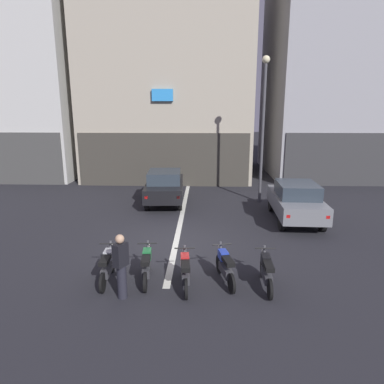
{
  "coord_description": "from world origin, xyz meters",
  "views": [
    {
      "loc": [
        0.98,
        -11.08,
        4.59
      ],
      "look_at": [
        0.5,
        2.0,
        1.4
      ],
      "focal_mm": 32.02,
      "sensor_mm": 36.0,
      "label": 1
    }
  ],
  "objects_px": {
    "car_black_crossing_near": "(165,186)",
    "motorcycle_black_row_rightmost": "(266,271)",
    "motorcycle_blue_row_right_mid": "(225,266)",
    "car_silver_down_street": "(219,164)",
    "motorcycle_silver_row_leftmost": "(107,265)",
    "person_by_motorcycles": "(121,266)",
    "street_lamp": "(263,116)",
    "motorcycle_green_row_left_mid": "(147,265)",
    "motorcycle_red_row_centre": "(185,271)",
    "car_grey_parked_kerbside": "(296,200)"
  },
  "relations": [
    {
      "from": "motorcycle_green_row_left_mid",
      "to": "motorcycle_black_row_rightmost",
      "type": "bearing_deg",
      "value": -4.18
    },
    {
      "from": "car_silver_down_street",
      "to": "motorcycle_red_row_centre",
      "type": "bearing_deg",
      "value": -95.61
    },
    {
      "from": "motorcycle_red_row_centre",
      "to": "motorcycle_blue_row_right_mid",
      "type": "relative_size",
      "value": 1.02
    },
    {
      "from": "car_grey_parked_kerbside",
      "to": "car_silver_down_street",
      "type": "bearing_deg",
      "value": 106.88
    },
    {
      "from": "car_silver_down_street",
      "to": "motorcycle_blue_row_right_mid",
      "type": "relative_size",
      "value": 2.52
    },
    {
      "from": "car_black_crossing_near",
      "to": "motorcycle_green_row_left_mid",
      "type": "height_order",
      "value": "car_black_crossing_near"
    },
    {
      "from": "motorcycle_black_row_rightmost",
      "to": "motorcycle_red_row_centre",
      "type": "bearing_deg",
      "value": -178.25
    },
    {
      "from": "car_silver_down_street",
      "to": "motorcycle_red_row_centre",
      "type": "height_order",
      "value": "car_silver_down_street"
    },
    {
      "from": "car_grey_parked_kerbside",
      "to": "person_by_motorcycles",
      "type": "relative_size",
      "value": 2.49
    },
    {
      "from": "motorcycle_red_row_centre",
      "to": "person_by_motorcycles",
      "type": "distance_m",
      "value": 1.69
    },
    {
      "from": "motorcycle_silver_row_leftmost",
      "to": "person_by_motorcycles",
      "type": "xyz_separation_m",
      "value": [
        0.59,
        -0.83,
        0.4
      ]
    },
    {
      "from": "car_black_crossing_near",
      "to": "motorcycle_blue_row_right_mid",
      "type": "relative_size",
      "value": 2.55
    },
    {
      "from": "street_lamp",
      "to": "motorcycle_red_row_centre",
      "type": "xyz_separation_m",
      "value": [
        -3.28,
        -8.61,
        -3.77
      ]
    },
    {
      "from": "street_lamp",
      "to": "motorcycle_black_row_rightmost",
      "type": "relative_size",
      "value": 4.18
    },
    {
      "from": "car_grey_parked_kerbside",
      "to": "person_by_motorcycles",
      "type": "xyz_separation_m",
      "value": [
        -5.84,
        -6.29,
        -0.03
      ]
    },
    {
      "from": "motorcycle_red_row_centre",
      "to": "motorcycle_blue_row_right_mid",
      "type": "distance_m",
      "value": 1.1
    },
    {
      "from": "car_silver_down_street",
      "to": "motorcycle_green_row_left_mid",
      "type": "distance_m",
      "value": 14.94
    },
    {
      "from": "motorcycle_green_row_left_mid",
      "to": "street_lamp",
      "type": "bearing_deg",
      "value": 62.42
    },
    {
      "from": "motorcycle_silver_row_leftmost",
      "to": "motorcycle_blue_row_right_mid",
      "type": "distance_m",
      "value": 3.19
    },
    {
      "from": "motorcycle_green_row_left_mid",
      "to": "motorcycle_black_row_rightmost",
      "type": "relative_size",
      "value": 1.0
    },
    {
      "from": "motorcycle_green_row_left_mid",
      "to": "motorcycle_red_row_centre",
      "type": "distance_m",
      "value": 1.1
    },
    {
      "from": "car_black_crossing_near",
      "to": "motorcycle_black_row_rightmost",
      "type": "distance_m",
      "value": 8.97
    },
    {
      "from": "motorcycle_blue_row_right_mid",
      "to": "motorcycle_black_row_rightmost",
      "type": "height_order",
      "value": "same"
    },
    {
      "from": "car_black_crossing_near",
      "to": "motorcycle_black_row_rightmost",
      "type": "bearing_deg",
      "value": -66.27
    },
    {
      "from": "car_grey_parked_kerbside",
      "to": "motorcycle_silver_row_leftmost",
      "type": "bearing_deg",
      "value": -139.66
    },
    {
      "from": "motorcycle_blue_row_right_mid",
      "to": "car_grey_parked_kerbside",
      "type": "bearing_deg",
      "value": 59.0
    },
    {
      "from": "car_black_crossing_near",
      "to": "street_lamp",
      "type": "height_order",
      "value": "street_lamp"
    },
    {
      "from": "car_grey_parked_kerbside",
      "to": "motorcycle_blue_row_right_mid",
      "type": "relative_size",
      "value": 2.53
    },
    {
      "from": "motorcycle_blue_row_right_mid",
      "to": "motorcycle_green_row_left_mid",
      "type": "bearing_deg",
      "value": -179.82
    },
    {
      "from": "car_black_crossing_near",
      "to": "motorcycle_red_row_centre",
      "type": "xyz_separation_m",
      "value": [
        1.48,
        -8.27,
        -0.43
      ]
    },
    {
      "from": "car_silver_down_street",
      "to": "person_by_motorcycles",
      "type": "bearing_deg",
      "value": -100.91
    },
    {
      "from": "car_grey_parked_kerbside",
      "to": "motorcycle_red_row_centre",
      "type": "xyz_separation_m",
      "value": [
        -4.3,
        -5.7,
        -0.43
      ]
    },
    {
      "from": "car_black_crossing_near",
      "to": "street_lamp",
      "type": "relative_size",
      "value": 0.6
    },
    {
      "from": "motorcycle_black_row_rightmost",
      "to": "car_grey_parked_kerbside",
      "type": "bearing_deg",
      "value": 68.91
    },
    {
      "from": "motorcycle_silver_row_leftmost",
      "to": "street_lamp",
      "type": "bearing_deg",
      "value": 57.16
    },
    {
      "from": "car_grey_parked_kerbside",
      "to": "motorcycle_black_row_rightmost",
      "type": "bearing_deg",
      "value": -111.09
    },
    {
      "from": "motorcycle_black_row_rightmost",
      "to": "motorcycle_silver_row_leftmost",
      "type": "bearing_deg",
      "value": 177.69
    },
    {
      "from": "car_grey_parked_kerbside",
      "to": "street_lamp",
      "type": "relative_size",
      "value": 0.6
    },
    {
      "from": "motorcycle_silver_row_leftmost",
      "to": "motorcycle_blue_row_right_mid",
      "type": "relative_size",
      "value": 1.02
    },
    {
      "from": "motorcycle_green_row_left_mid",
      "to": "motorcycle_red_row_centre",
      "type": "relative_size",
      "value": 1.0
    },
    {
      "from": "street_lamp",
      "to": "motorcycle_silver_row_leftmost",
      "type": "relative_size",
      "value": 4.17
    },
    {
      "from": "person_by_motorcycles",
      "to": "motorcycle_black_row_rightmost",
      "type": "bearing_deg",
      "value": 10.2
    },
    {
      "from": "street_lamp",
      "to": "person_by_motorcycles",
      "type": "xyz_separation_m",
      "value": [
        -4.81,
        -9.2,
        -3.38
      ]
    },
    {
      "from": "motorcycle_green_row_left_mid",
      "to": "motorcycle_blue_row_right_mid",
      "type": "height_order",
      "value": "same"
    },
    {
      "from": "motorcycle_blue_row_right_mid",
      "to": "motorcycle_black_row_rightmost",
      "type": "distance_m",
      "value": 1.09
    },
    {
      "from": "street_lamp",
      "to": "motorcycle_blue_row_right_mid",
      "type": "height_order",
      "value": "street_lamp"
    },
    {
      "from": "car_silver_down_street",
      "to": "motorcycle_silver_row_leftmost",
      "type": "relative_size",
      "value": 2.47
    },
    {
      "from": "car_black_crossing_near",
      "to": "car_silver_down_street",
      "type": "xyz_separation_m",
      "value": [
        2.95,
        6.74,
        0.0
      ]
    },
    {
      "from": "motorcycle_blue_row_right_mid",
      "to": "car_silver_down_street",
      "type": "bearing_deg",
      "value": 88.39
    },
    {
      "from": "motorcycle_red_row_centre",
      "to": "motorcycle_black_row_rightmost",
      "type": "height_order",
      "value": "same"
    }
  ]
}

